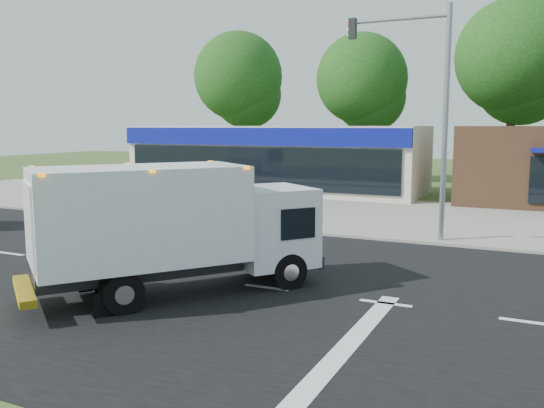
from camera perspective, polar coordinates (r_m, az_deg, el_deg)
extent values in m
plane|color=#385123|center=(14.46, -0.53, -8.33)|extent=(120.00, 120.00, 0.00)
cube|color=black|center=(14.46, -0.53, -8.31)|extent=(60.00, 14.00, 0.02)
cube|color=gray|center=(21.93, 8.84, -2.71)|extent=(60.00, 2.40, 0.12)
cube|color=gray|center=(27.48, 12.28, -0.79)|extent=(60.00, 9.00, 0.02)
cube|color=silver|center=(19.97, -24.54, -4.48)|extent=(1.20, 0.15, 0.01)
cube|color=silver|center=(17.82, -18.26, -5.58)|extent=(1.20, 0.15, 0.01)
cube|color=silver|center=(15.95, -10.36, -6.86)|extent=(1.20, 0.15, 0.01)
cube|color=silver|center=(14.45, -0.53, -8.26)|extent=(1.20, 0.15, 0.01)
cube|color=silver|center=(13.48, 11.20, -9.61)|extent=(1.20, 0.15, 0.01)
cube|color=silver|center=(13.13, 24.22, -10.63)|extent=(1.20, 0.15, 0.01)
cube|color=silver|center=(10.75, 7.16, -14.08)|extent=(0.40, 7.00, 0.01)
cube|color=black|center=(13.80, -12.73, -6.47)|extent=(3.63, 4.31, 0.33)
cube|color=silver|center=(14.79, -0.16, -2.16)|extent=(2.76, 2.73, 1.98)
cube|color=black|center=(15.18, 2.86, -1.19)|extent=(1.50, 1.21, 0.85)
cube|color=white|center=(13.54, -12.89, -1.05)|extent=(4.67, 5.11, 2.22)
cube|color=silver|center=(13.19, -22.94, -1.91)|extent=(1.53, 1.20, 1.79)
cube|color=yellow|center=(13.47, -23.35, -7.90)|extent=(1.99, 1.64, 0.17)
cube|color=orange|center=(13.43, -13.03, 3.53)|extent=(4.59, 4.99, 0.08)
cylinder|color=black|center=(15.80, -1.48, -5.25)|extent=(0.78, 0.89, 0.90)
cylinder|color=black|center=(14.25, 1.65, -6.69)|extent=(0.78, 0.89, 0.90)
cylinder|color=black|center=(14.61, -16.15, -6.63)|extent=(0.78, 0.89, 0.90)
cylinder|color=black|center=(12.83, -14.53, -8.58)|extent=(0.78, 0.89, 0.90)
imported|color=#C3B582|center=(14.86, -19.15, -5.02)|extent=(0.72, 0.67, 1.66)
sphere|color=white|center=(14.71, -19.29, -1.97)|extent=(0.28, 0.28, 0.28)
cube|color=beige|center=(35.88, 0.43, 4.54)|extent=(18.00, 6.00, 4.00)
cube|color=navy|center=(33.09, -1.80, 6.69)|extent=(18.00, 0.30, 1.00)
cube|color=black|center=(33.17, -1.79, 3.58)|extent=(17.00, 0.12, 2.40)
cylinder|color=gray|center=(20.34, 16.79, 7.41)|extent=(0.18, 0.18, 8.00)
cylinder|color=gray|center=(20.97, 12.37, 17.44)|extent=(3.40, 0.12, 0.12)
cube|color=black|center=(21.36, 7.99, 16.82)|extent=(0.25, 0.25, 0.70)
cylinder|color=#332114|center=(46.12, -3.32, 7.32)|extent=(0.56, 0.56, 7.35)
sphere|color=#134415|center=(46.28, -3.36, 12.53)|extent=(6.93, 6.93, 6.93)
sphere|color=#134415|center=(46.39, -2.49, 10.83)|extent=(5.46, 5.46, 5.46)
cylinder|color=#332114|center=(42.27, 8.77, 6.88)|extent=(0.56, 0.56, 6.86)
sphere|color=#134415|center=(42.39, 8.88, 12.18)|extent=(6.47, 6.47, 6.47)
sphere|color=#134415|center=(42.65, 9.69, 10.42)|extent=(5.10, 5.10, 5.10)
cylinder|color=#332114|center=(40.56, 22.55, 7.04)|extent=(0.56, 0.56, 7.84)
sphere|color=#134415|center=(40.80, 22.89, 13.33)|extent=(7.39, 7.39, 7.39)
sphere|color=#134415|center=(41.14, 23.52, 11.21)|extent=(5.82, 5.82, 5.82)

